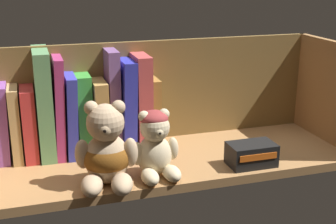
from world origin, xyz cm
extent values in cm
cube|color=#9E7042|center=(0.00, 0.00, 1.00)|extent=(83.17, 26.76, 2.00)
cube|color=brown|center=(0.00, 13.98, 13.39)|extent=(85.57, 1.20, 26.77)
cube|color=#9E7042|center=(42.38, 0.00, 13.39)|extent=(1.60, 29.16, 26.77)
cube|color=#8F50AD|center=(-34.76, 11.33, 10.75)|extent=(3.61, 11.15, 17.58)
cube|color=tan|center=(-31.74, 11.33, 10.43)|extent=(2.21, 12.60, 16.86)
cube|color=red|center=(-28.80, 11.33, 10.27)|extent=(2.94, 13.31, 16.54)
cube|color=#659D63|center=(-25.26, 11.33, 14.22)|extent=(3.42, 14.09, 24.44)
cube|color=#AF3570|center=(-22.18, 11.33, 13.48)|extent=(2.82, 14.05, 23.03)
cube|color=#353AAC|center=(-19.68, 11.33, 11.37)|extent=(2.98, 14.57, 18.81)
cube|color=green|center=(-16.48, 11.33, 11.19)|extent=(3.38, 9.37, 18.38)
cube|color=#BA8D49|center=(-12.90, 11.33, 10.49)|extent=(3.25, 13.42, 17.02)
cube|color=#845A97|center=(-9.73, 11.33, 13.89)|extent=(2.56, 10.97, 23.77)
cube|color=#2E34B8|center=(-6.59, 11.33, 12.70)|extent=(3.61, 14.04, 21.47)
cube|color=#C44949|center=(-3.03, 11.33, 13.20)|extent=(3.41, 13.66, 22.40)
cube|color=olive|center=(0.29, 11.33, 10.18)|extent=(2.50, 9.61, 16.37)
ellipsoid|color=tan|center=(-14.55, -8.06, 7.23)|extent=(8.89, 8.15, 10.45)
sphere|color=tan|center=(-14.65, -8.57, 14.92)|extent=(7.43, 7.43, 7.43)
sphere|color=tan|center=(-17.10, -7.54, 17.82)|extent=(2.79, 2.79, 2.79)
sphere|color=tan|center=(-12.00, -8.57, 17.82)|extent=(2.79, 2.79, 2.79)
sphere|color=tan|center=(-15.17, -11.15, 14.47)|extent=(2.79, 2.79, 2.79)
sphere|color=black|center=(-15.36, -12.11, 14.55)|extent=(0.98, 0.98, 0.98)
ellipsoid|color=tan|center=(-18.35, -12.36, 3.86)|extent=(5.47, 7.66, 3.72)
ellipsoid|color=tan|center=(-12.71, -13.49, 3.86)|extent=(5.47, 7.66, 3.72)
ellipsoid|color=tan|center=(-19.27, -7.64, 8.53)|extent=(3.56, 3.56, 6.04)
ellipsoid|color=tan|center=(-10.04, -9.49, 8.53)|extent=(3.56, 3.56, 6.04)
ellipsoid|color=brown|center=(-14.55, -8.06, 7.49)|extent=(9.62, 8.89, 7.32)
ellipsoid|color=beige|center=(-4.48, -7.16, 6.31)|extent=(7.32, 6.72, 8.61)
sphere|color=beige|center=(-4.45, -7.59, 12.64)|extent=(6.12, 6.12, 6.12)
sphere|color=beige|center=(-6.62, -7.28, 15.03)|extent=(2.30, 2.30, 2.30)
sphere|color=beige|center=(-2.34, -7.04, 15.03)|extent=(2.30, 2.30, 2.30)
sphere|color=beige|center=(-4.33, -9.76, 12.27)|extent=(2.30, 2.30, 2.30)
sphere|color=black|center=(-4.28, -10.56, 12.33)|extent=(0.80, 0.80, 0.80)
ellipsoid|color=beige|center=(-6.60, -11.38, 3.53)|extent=(3.77, 5.93, 3.06)
ellipsoid|color=beige|center=(-1.87, -11.11, 3.53)|extent=(3.77, 5.93, 3.06)
ellipsoid|color=beige|center=(-8.32, -7.81, 7.38)|extent=(2.63, 2.63, 4.98)
ellipsoid|color=beige|center=(-0.58, -7.36, 7.38)|extent=(2.63, 2.63, 4.98)
ellipsoid|color=maroon|center=(-4.48, -7.16, 14.33)|extent=(5.82, 5.82, 3.37)
cube|color=black|center=(17.09, -8.81, 4.50)|extent=(10.20, 6.39, 5.00)
cube|color=orange|center=(17.09, -12.09, 5.12)|extent=(8.67, 0.16, 1.40)
camera|label=1|loc=(-28.14, -93.49, 43.89)|focal=49.75mm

